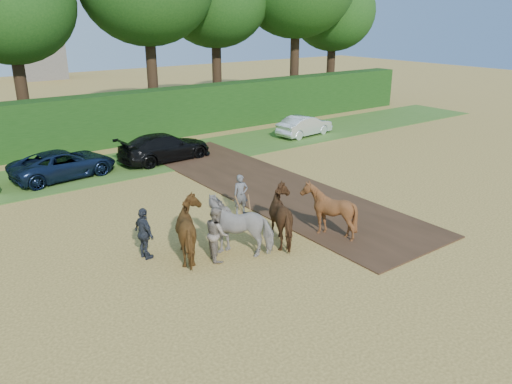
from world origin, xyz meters
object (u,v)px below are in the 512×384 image
spectator_near (217,233)px  plough_team (264,219)px  spectator_far (144,234)px  parked_cars (85,161)px

spectator_near → plough_team: 1.79m
spectator_near → plough_team: (1.79, -0.06, 0.05)m
spectator_near → spectator_far: size_ratio=1.03×
spectator_far → parked_cars: 10.01m
spectator_near → plough_team: size_ratio=0.27×
spectator_far → plough_team: bearing=-118.1°
spectator_near → spectator_far: 2.28m
parked_cars → plough_team: bearing=-79.0°
parked_cars → spectator_far: bearing=-98.1°
spectator_far → plough_team: 3.89m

